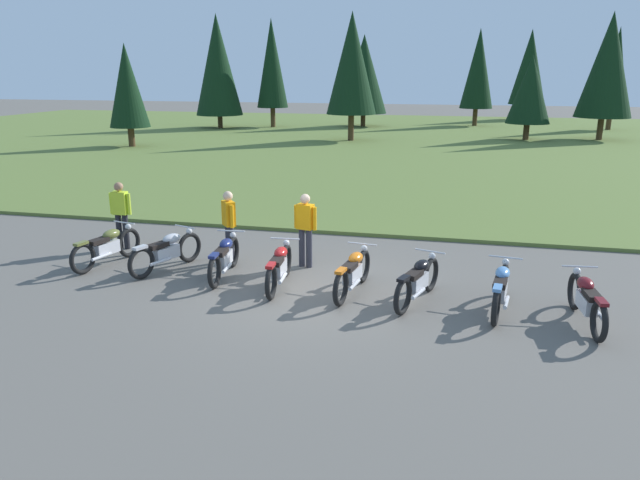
% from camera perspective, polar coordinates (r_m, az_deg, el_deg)
% --- Properties ---
extents(ground_plane, '(140.00, 140.00, 0.00)m').
position_cam_1_polar(ground_plane, '(12.09, -0.65, -4.87)').
color(ground_plane, '#605B54').
extents(grass_moorland, '(80.00, 44.00, 0.10)m').
position_cam_1_polar(grass_moorland, '(37.60, 9.13, 9.19)').
color(grass_moorland, '#5B7033').
rests_on(grass_moorland, ground).
extents(forest_treeline, '(39.09, 28.10, 8.26)m').
position_cam_1_polar(forest_treeline, '(43.69, 9.96, 15.63)').
color(forest_treeline, '#47331E').
rests_on(forest_treeline, ground).
extents(motorcycle_olive, '(0.72, 2.07, 0.88)m').
position_cam_1_polar(motorcycle_olive, '(14.38, -19.60, -0.57)').
color(motorcycle_olive, black).
rests_on(motorcycle_olive, ground).
extents(motorcycle_silver, '(0.92, 2.00, 0.88)m').
position_cam_1_polar(motorcycle_silver, '(13.63, -14.38, -1.01)').
color(motorcycle_silver, black).
rests_on(motorcycle_silver, ground).
extents(motorcycle_navy, '(0.62, 2.10, 0.88)m').
position_cam_1_polar(motorcycle_navy, '(12.94, -9.08, -1.61)').
color(motorcycle_navy, black).
rests_on(motorcycle_navy, ground).
extents(motorcycle_red, '(0.62, 2.10, 0.88)m').
position_cam_1_polar(motorcycle_red, '(12.21, -3.89, -2.52)').
color(motorcycle_red, black).
rests_on(motorcycle_red, ground).
extents(motorcycle_orange, '(0.62, 2.09, 0.88)m').
position_cam_1_polar(motorcycle_orange, '(11.85, 3.15, -3.07)').
color(motorcycle_orange, black).
rests_on(motorcycle_orange, ground).
extents(motorcycle_black, '(0.84, 2.03, 0.88)m').
position_cam_1_polar(motorcycle_black, '(11.53, 9.30, -3.81)').
color(motorcycle_black, black).
rests_on(motorcycle_black, ground).
extents(motorcycle_sky_blue, '(0.62, 2.09, 0.88)m').
position_cam_1_polar(motorcycle_sky_blue, '(11.46, 16.81, -4.43)').
color(motorcycle_sky_blue, black).
rests_on(motorcycle_sky_blue, ground).
extents(motorcycle_maroon, '(0.62, 2.10, 0.88)m').
position_cam_1_polar(motorcycle_maroon, '(11.40, 24.03, -5.26)').
color(motorcycle_maroon, black).
rests_on(motorcycle_maroon, ground).
extents(rider_with_back_turned, '(0.54, 0.30, 1.67)m').
position_cam_1_polar(rider_with_back_turned, '(13.30, -1.41, 1.35)').
color(rider_with_back_turned, '#2D2D38').
rests_on(rider_with_back_turned, ground).
extents(rider_checking_bike, '(0.55, 0.24, 1.67)m').
position_cam_1_polar(rider_checking_bike, '(15.46, -18.42, 2.60)').
color(rider_checking_bike, black).
rests_on(rider_checking_bike, ground).
extents(rider_in_hivis_vest, '(0.40, 0.44, 1.67)m').
position_cam_1_polar(rider_in_hivis_vest, '(13.74, -8.65, 1.65)').
color(rider_in_hivis_vest, '#2D2D38').
rests_on(rider_in_hivis_vest, ground).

